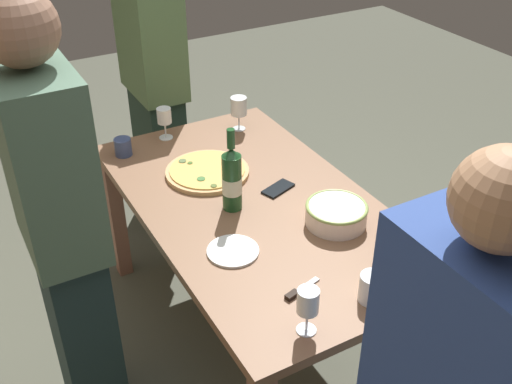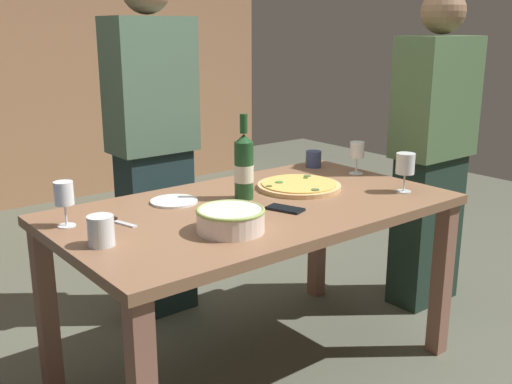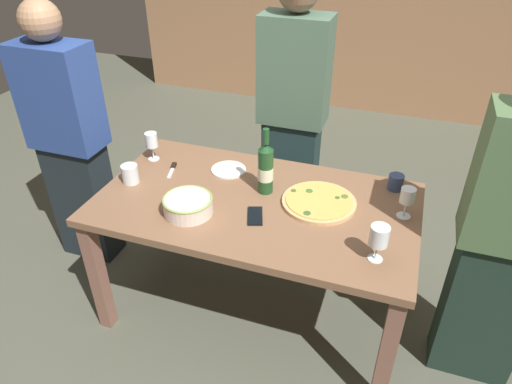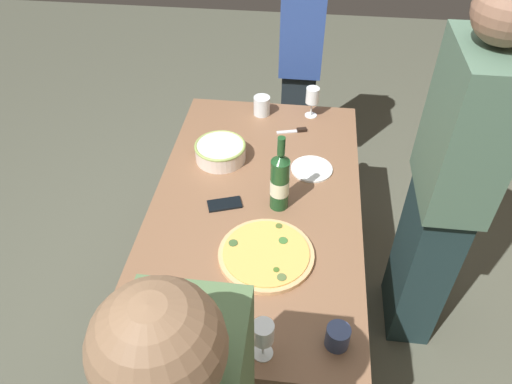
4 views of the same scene
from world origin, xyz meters
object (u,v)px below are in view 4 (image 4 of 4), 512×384
object	(u,v)px
cup_ceramic	(262,106)
person_host	(447,188)
wine_glass_far_left	(263,334)
dining_table	(256,216)
pizza_knife	(296,131)
pizza	(266,254)
cup_amber	(338,337)
side_plate	(312,169)
cell_phone	(225,204)
person_guest_left	(301,60)
wine_glass_near_pizza	(158,297)
serving_bowl	(220,151)
wine_glass_by_bottle	(312,97)
wine_bottle	(280,181)

from	to	relation	value
cup_ceramic	person_host	bearing A→B (deg)	51.41
wine_glass_far_left	dining_table	bearing A→B (deg)	-171.44
wine_glass_far_left	pizza_knife	bearing A→B (deg)	178.45
dining_table	pizza	world-z (taller)	pizza
dining_table	cup_amber	bearing A→B (deg)	27.80
person_host	side_plate	bearing A→B (deg)	-23.60
cup_amber	cell_phone	size ratio (longest dim) A/B	0.58
side_plate	person_guest_left	size ratio (longest dim) A/B	0.12
cup_amber	person_guest_left	xyz separation A→B (m)	(-1.86, -0.21, 0.03)
cell_phone	pizza_knife	bearing A→B (deg)	135.96
wine_glass_near_pizza	pizza_knife	distance (m)	1.23
wine_glass_far_left	person_host	distance (m)	1.00
cup_amber	cell_phone	xyz separation A→B (m)	(-0.61, -0.47, -0.04)
dining_table	cell_phone	bearing A→B (deg)	-72.50
serving_bowl	cup_ceramic	bearing A→B (deg)	159.89
cup_ceramic	pizza_knife	size ratio (longest dim) A/B	0.65
wine_glass_near_pizza	side_plate	distance (m)	1.00
wine_glass_far_left	pizza	bearing A→B (deg)	-175.60
serving_bowl	wine_glass_near_pizza	bearing A→B (deg)	-2.99
wine_glass_far_left	side_plate	xyz separation A→B (m)	(-0.95, 0.13, -0.11)
dining_table	wine_glass_by_bottle	size ratio (longest dim) A/B	9.69
serving_bowl	cup_ceramic	distance (m)	0.44
pizza	wine_glass_by_bottle	world-z (taller)	wine_glass_by_bottle
pizza	person_host	bearing A→B (deg)	115.45
dining_table	pizza	bearing A→B (deg)	13.94
wine_bottle	pizza	bearing A→B (deg)	-4.80
person_host	pizza	bearing A→B (deg)	23.37
dining_table	cup_amber	distance (m)	0.75
pizza_knife	wine_bottle	bearing A→B (deg)	-4.18
dining_table	cup_ceramic	world-z (taller)	cup_ceramic
pizza_knife	person_guest_left	world-z (taller)	person_guest_left
pizza	person_guest_left	bearing A→B (deg)	177.94
serving_bowl	cup_amber	xyz separation A→B (m)	(0.92, 0.54, -0.00)
pizza	cup_amber	world-z (taller)	cup_amber
wine_bottle	side_plate	size ratio (longest dim) A/B	1.84
wine_bottle	wine_glass_near_pizza	bearing A→B (deg)	-30.00
pizza	wine_glass_by_bottle	bearing A→B (deg)	172.31
wine_bottle	cell_phone	xyz separation A→B (m)	(0.03, -0.23, -0.13)
wine_glass_by_bottle	pizza	bearing A→B (deg)	-7.69
wine_glass_near_pizza	person_guest_left	bearing A→B (deg)	168.28
pizza	person_guest_left	xyz separation A→B (m)	(-1.51, 0.05, 0.05)
person_host	cup_amber	bearing A→B (deg)	55.26
serving_bowl	wine_glass_far_left	bearing A→B (deg)	17.41
wine_glass_near_pizza	cell_phone	world-z (taller)	wine_glass_near_pizza
wine_bottle	wine_glass_far_left	world-z (taller)	wine_bottle
wine_glass_far_left	wine_glass_near_pizza	bearing A→B (deg)	-104.13
wine_bottle	side_plate	bearing A→B (deg)	152.96
pizza_knife	person_host	distance (m)	0.83
dining_table	serving_bowl	world-z (taller)	serving_bowl
serving_bowl	pizza_knife	distance (m)	0.44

